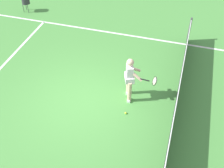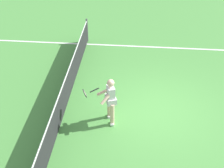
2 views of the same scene
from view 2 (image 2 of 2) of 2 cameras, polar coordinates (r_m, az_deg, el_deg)
The scene contains 5 objects.
ground_plane at distance 10.65m, azimuth 7.94°, elevation -4.66°, with size 26.46×26.46×0.00m, color #4C9342.
sideline_right_marking at distance 14.19m, azimuth 7.56°, elevation 6.50°, with size 0.10×18.36×0.01m, color white.
court_net at distance 10.56m, azimuth -8.25°, elevation -1.64°, with size 9.23×0.08×1.06m.
tennis_player at distance 9.64m, azimuth -0.41°, elevation -2.70°, with size 0.66×1.10×1.55m.
tennis_ball_mid at distance 10.74m, azimuth -0.36°, elevation -3.63°, with size 0.07×0.07×0.07m, color #D1E533.
Camera 2 is at (-8.16, 0.73, 6.80)m, focal length 51.60 mm.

